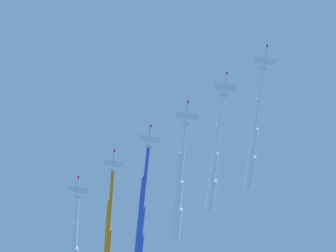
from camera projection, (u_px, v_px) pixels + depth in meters
The scene contains 5 objects.
jet_lead at pixel (253, 145), 200.47m from camera, with size 50.07×34.00×3.95m.
jet_port_inner at pixel (214, 169), 204.77m from camera, with size 49.83×34.93×3.89m.
jet_starboard_inner at pixel (179, 197), 205.68m from camera, with size 51.39×35.01×3.93m.
jet_port_mid at pixel (141, 224), 212.30m from camera, with size 54.55×38.62×4.01m.
jet_starboard_mid at pixel (108, 246), 215.95m from camera, with size 55.10×38.43×3.99m.
Camera 1 is at (-54.83, -29.77, 19.53)m, focal length 54.82 mm.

